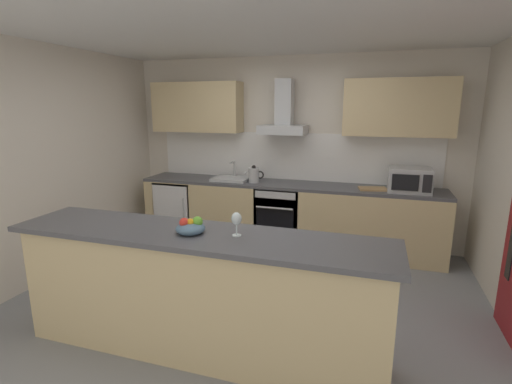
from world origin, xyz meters
TOP-DOWN VIEW (x-y plane):
  - ground at (0.00, 0.00)m, footprint 5.67×4.96m
  - ceiling at (0.00, 0.00)m, footprint 5.67×4.96m
  - wall_back at (0.00, 2.04)m, footprint 5.67×0.12m
  - wall_left at (-2.39, 0.00)m, footprint 0.12×4.96m
  - backsplash_tile at (0.00, 1.97)m, footprint 3.97×0.02m
  - counter_back at (0.00, 1.66)m, footprint 4.11×0.60m
  - counter_island at (-0.11, -0.83)m, footprint 2.97×0.64m
  - upper_cabinets at (0.00, 1.81)m, footprint 4.05×0.32m
  - oven at (-0.07, 1.64)m, footprint 0.60×0.62m
  - refrigerator at (-1.62, 1.63)m, footprint 0.58×0.60m
  - microwave at (1.55, 1.61)m, footprint 0.50×0.38m
  - sink at (-0.79, 1.65)m, footprint 0.50×0.40m
  - kettle at (-0.44, 1.60)m, footprint 0.29×0.15m
  - range_hood at (-0.07, 1.77)m, footprint 0.62×0.45m
  - wine_glass at (0.20, -0.80)m, footprint 0.08×0.08m
  - fruit_bowl at (-0.15, -0.85)m, footprint 0.22×0.22m
  - chopping_board at (1.13, 1.61)m, footprint 0.38×0.28m

SIDE VIEW (x-z plane):
  - ground at x=0.00m, z-range -0.02..0.00m
  - refrigerator at x=-1.62m, z-range 0.00..0.85m
  - counter_back at x=0.00m, z-range 0.00..0.90m
  - oven at x=-0.07m, z-range 0.06..0.86m
  - counter_island at x=-0.11m, z-range 0.01..1.01m
  - chopping_board at x=1.13m, z-range 0.90..0.92m
  - sink at x=-0.79m, z-range 0.80..1.06m
  - kettle at x=-0.44m, z-range 0.89..1.13m
  - fruit_bowl at x=-0.15m, z-range 0.98..1.11m
  - microwave at x=1.55m, z-range 0.90..1.20m
  - wine_glass at x=0.20m, z-range 1.04..1.21m
  - backsplash_tile at x=0.00m, z-range 0.90..1.56m
  - wall_back at x=0.00m, z-range 0.00..2.60m
  - wall_left at x=-2.39m, z-range 0.00..2.60m
  - range_hood at x=-0.07m, z-range 1.43..2.15m
  - upper_cabinets at x=0.00m, z-range 1.56..2.26m
  - ceiling at x=0.00m, z-range 2.60..2.62m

